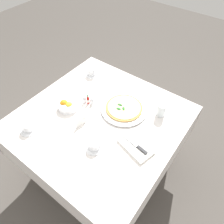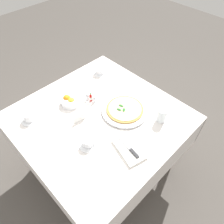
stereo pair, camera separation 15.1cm
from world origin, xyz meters
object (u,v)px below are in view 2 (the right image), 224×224
Objects in this scene: napkin_folded at (129,149)px; salt_shaker at (87,97)px; citrus_bowl at (70,101)px; coffee_cup_near_right at (29,117)px; coffee_cup_far_right at (88,142)px; water_glass_center_back at (162,116)px; dinner_knife at (129,148)px; hot_sauce_bottle at (91,97)px; coffee_cup_back_corner at (100,70)px; pizza_plate at (125,110)px; menu_card at (79,118)px; pizza at (125,109)px; pepper_shaker at (94,100)px.

salt_shaker is at bearing 3.30° from napkin_folded.
coffee_cup_near_right is at bearing 77.46° from citrus_bowl.
water_glass_center_back reaches higher than coffee_cup_far_right.
water_glass_center_back is 0.53× the size of dinner_knife.
napkin_folded is 1.26× the size of dinner_knife.
water_glass_center_back reaches higher than hot_sauce_bottle.
coffee_cup_back_corner reaches higher than napkin_folded.
pizza_plate is at bearing -127.63° from coffee_cup_near_right.
coffee_cup_back_corner is at bearing -74.33° from citrus_bowl.
dinner_knife is at bearing -143.13° from coffee_cup_far_right.
menu_card is (0.40, 0.07, 0.02)m from napkin_folded.
coffee_cup_back_corner is 1.46× the size of menu_card.
dinner_knife is 2.36× the size of hot_sauce_bottle.
coffee_cup_back_corner is 0.43m from citrus_bowl.
coffee_cup_far_right is 1.46× the size of menu_card.
pizza is at bearing -127.63° from coffee_cup_near_right.
salt_shaker reaches higher than pizza_plate.
menu_card is at bearing 62.04° from pizza_plate.
salt_shaker is (-0.13, -0.42, -0.00)m from coffee_cup_near_right.
napkin_folded is (-0.71, 0.40, -0.02)m from coffee_cup_back_corner.
menu_card is at bearing 109.79° from pepper_shaker.
dinner_knife is (-0.24, 0.22, 0.01)m from pizza_plate.
citrus_bowl is at bearing 49.49° from pepper_shaker.
hot_sauce_bottle is (0.50, -0.12, 0.01)m from dinner_knife.
coffee_cup_far_right is 0.26m from napkin_folded.
napkin_folded is at bearing 91.45° from water_glass_center_back.
coffee_cup_back_corner is 0.70m from water_glass_center_back.
pizza_plate is 2.62× the size of coffee_cup_near_right.
coffee_cup_back_corner is at bearing -48.28° from coffee_cup_far_right.
coffee_cup_back_corner is 0.36m from pepper_shaker.
citrus_bowl reaches higher than salt_shaker.
coffee_cup_far_right reaches higher than salt_shaker.
napkin_folded is (-0.01, 0.34, -0.04)m from water_glass_center_back.
water_glass_center_back reaches higher than salt_shaker.
coffee_cup_far_right reaches higher than dinner_knife.
pizza_plate is 1.39× the size of napkin_folded.
coffee_cup_back_corner reaches higher than coffee_cup_far_right.
water_glass_center_back is 0.57m from menu_card.
hot_sauce_bottle is at bearing 19.65° from pepper_shaker.
citrus_bowl reaches higher than pizza_plate.
coffee_cup_back_corner reaches higher than dinner_knife.
pepper_shaker is at bearing -0.27° from napkin_folded.
hot_sauce_bottle is 0.93× the size of menu_card.
citrus_bowl is at bearing -102.54° from coffee_cup_near_right.
pepper_shaker reaches higher than pizza_plate.
water_glass_center_back is at bearing -155.88° from salt_shaker.
water_glass_center_back is at bearing -155.37° from pepper_shaker.
coffee_cup_far_right is 1.00× the size of coffee_cup_back_corner.
hot_sauce_bottle is at bearing -160.35° from salt_shaker.
water_glass_center_back reaches higher than coffee_cup_near_right.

